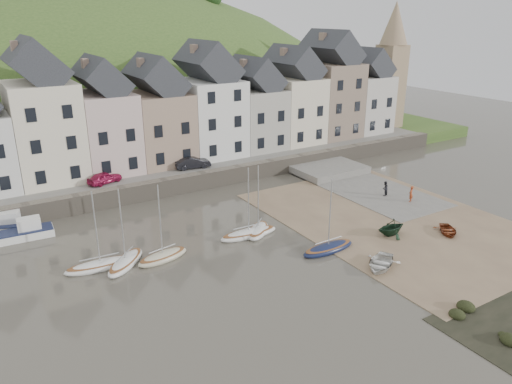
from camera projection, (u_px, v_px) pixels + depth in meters
ground at (295, 249)px, 39.39m from camera, size 160.00×160.00×0.00m
quay_land at (153, 150)px, 64.68m from camera, size 90.00×30.00×1.50m
quay_street at (189, 166)px, 55.22m from camera, size 70.00×7.00×0.10m
seawall at (202, 180)px, 52.65m from camera, size 70.00×1.20×1.80m
beach at (392, 220)px, 44.80m from camera, size 18.00×26.00×0.06m
slipway at (364, 187)px, 53.16m from camera, size 8.00×18.00×0.12m
hillside at (81, 218)px, 91.02m from camera, size 134.40×84.00×84.00m
townhouse_terrace at (188, 109)px, 56.89m from camera, size 61.05×8.00×13.93m
church_spire at (392, 62)px, 71.79m from camera, size 4.00×4.00×18.00m
sailboat_0 at (100, 265)px, 36.30m from camera, size 5.32×1.80×6.32m
sailboat_1 at (126, 262)px, 36.74m from camera, size 4.34×4.33×6.32m
sailboat_2 at (163, 257)px, 37.56m from camera, size 4.46×2.30×6.32m
sailboat_3 at (258, 230)px, 42.10m from camera, size 3.81×3.67×6.32m
sailboat_4 at (249, 233)px, 41.51m from camera, size 5.35×1.71×6.32m
sailboat_5 at (328, 248)px, 38.92m from camera, size 4.92×1.60×6.32m
motorboat_0 at (22, 232)px, 40.98m from camera, size 5.30×2.03×1.70m
motorboat_2 at (5, 226)px, 42.25m from camera, size 4.73×3.09×1.70m
rowboat_white at (380, 263)px, 36.25m from camera, size 4.28×3.91×0.72m
rowboat_green at (391, 227)px, 41.45m from camera, size 2.83×2.46×1.46m
rowboat_red at (448, 230)px, 41.87m from camera, size 3.22×3.39×0.57m
person_red at (411, 194)px, 48.61m from camera, size 0.71×0.63×1.63m
person_dark at (385, 189)px, 50.23m from camera, size 0.90×0.80×1.54m
car_left at (105, 178)px, 49.43m from camera, size 3.78×2.47×1.20m
car_right at (193, 163)px, 54.22m from camera, size 4.07×1.91×1.29m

